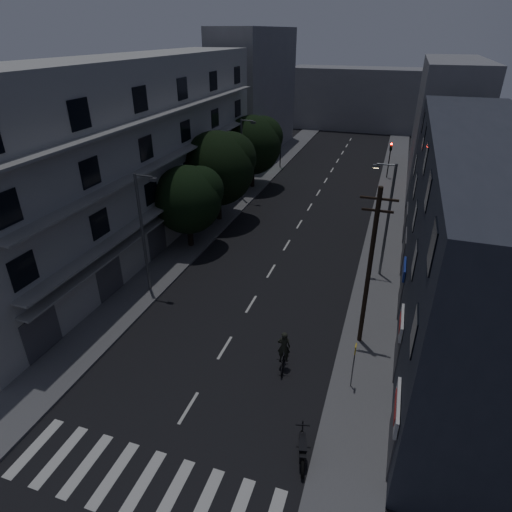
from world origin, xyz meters
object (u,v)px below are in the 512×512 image
Objects in this scene: motorcycle at (302,450)px; cyclist at (284,356)px; utility_pole at (370,267)px; bus_stop_sign at (354,358)px.

motorcycle is 5.41m from cyclist.
motorcycle is at bearing -75.83° from cyclist.
utility_pole is 4.39× the size of motorcycle.
bus_stop_sign is 3.71m from cyclist.
utility_pole reaches higher than motorcycle.
bus_stop_sign reaches higher than motorcycle.
utility_pole reaches higher than bus_stop_sign.
motorcycle is (-1.38, -4.60, -1.36)m from bus_stop_sign.
utility_pole is at bearing 34.43° from cyclist.
bus_stop_sign is 1.11× the size of cyclist.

